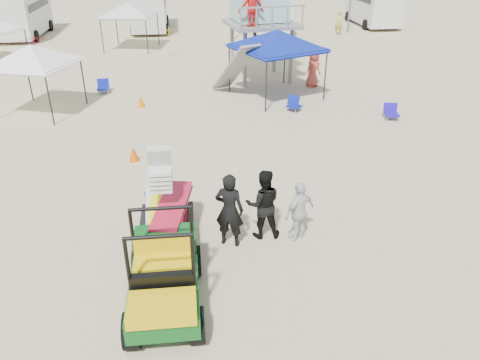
{
  "coord_description": "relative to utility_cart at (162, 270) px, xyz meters",
  "views": [
    {
      "loc": [
        -0.78,
        -7.19,
        6.72
      ],
      "look_at": [
        0.5,
        3.0,
        1.3
      ],
      "focal_mm": 35.0,
      "sensor_mm": 36.0,
      "label": 1
    }
  ],
  "objects": [
    {
      "name": "man_mid",
      "position": [
        2.37,
        2.29,
        -0.04
      ],
      "size": [
        0.91,
        0.72,
        1.81
      ],
      "primitive_type": "imported",
      "rotation": [
        0.0,
        0.0,
        3.09
      ],
      "color": "black",
      "rests_on": "ground"
    },
    {
      "name": "man_left",
      "position": [
        1.52,
        2.04,
        0.0
      ],
      "size": [
        0.81,
        0.67,
        1.89
      ],
      "primitive_type": "imported",
      "rotation": [
        0.0,
        0.0,
        2.78
      ],
      "color": "black",
      "rests_on": "ground"
    },
    {
      "name": "canopy_white_a",
      "position": [
        -5.38,
        12.57,
        1.72
      ],
      "size": [
        3.59,
        3.59,
        3.21
      ],
      "color": "black",
      "rests_on": "ground"
    },
    {
      "name": "surf_trailer",
      "position": [
        0.01,
        2.34,
        -0.05
      ],
      "size": [
        1.33,
        2.42,
        2.2
      ],
      "color": "black",
      "rests_on": "ground"
    },
    {
      "name": "distant_beachgoers",
      "position": [
        8.81,
        19.08,
        -0.06
      ],
      "size": [
        6.24,
        13.39,
        1.77
      ],
      "color": "gold",
      "rests_on": "ground"
    },
    {
      "name": "canopy_white_c",
      "position": [
        -2.53,
        24.64,
        1.82
      ],
      "size": [
        3.6,
        3.6,
        3.31
      ],
      "color": "black",
      "rests_on": "ground"
    },
    {
      "name": "cone_far",
      "position": [
        -1.26,
        12.7,
        -0.69
      ],
      "size": [
        0.34,
        0.34,
        0.5
      ],
      "primitive_type": "cone",
      "color": "orange",
      "rests_on": "ground"
    },
    {
      "name": "man_right",
      "position": [
        3.22,
        2.04,
        -0.16
      ],
      "size": [
        0.98,
        0.81,
        1.56
      ],
      "primitive_type": "imported",
      "rotation": [
        0.0,
        0.0,
        3.7
      ],
      "color": "silver",
      "rests_on": "ground"
    },
    {
      "name": "cone_near",
      "position": [
        -1.15,
        7.14,
        -0.69
      ],
      "size": [
        0.34,
        0.34,
        0.5
      ],
      "primitive_type": "cone",
      "color": "#E05507",
      "rests_on": "ground"
    },
    {
      "name": "rv_mid_left",
      "position": [
        -1.63,
        31.35,
        0.86
      ],
      "size": [
        2.65,
        6.5,
        3.25
      ],
      "color": "silver",
      "rests_on": "ground"
    },
    {
      "name": "canopy_blue",
      "position": [
        4.87,
        13.44,
        1.92
      ],
      "size": [
        4.34,
        4.34,
        3.41
      ],
      "color": "black",
      "rests_on": "ground"
    },
    {
      "name": "beach_chair_c",
      "position": [
        5.26,
        11.4,
        -0.63
      ],
      "size": [
        0.73,
        0.87,
        0.64
      ],
      "color": "#0E1D9B",
      "rests_on": "ground"
    },
    {
      "name": "ground",
      "position": [
        1.38,
        -0.14,
        -0.94
      ],
      "size": [
        140.0,
        140.0,
        0.0
      ],
      "primitive_type": "plane",
      "color": "beige",
      "rests_on": "ground"
    },
    {
      "name": "beach_chair_a",
      "position": [
        -3.16,
        15.02,
        -0.63
      ],
      "size": [
        0.61,
        0.65,
        0.64
      ],
      "color": "#0D1A95",
      "rests_on": "ground"
    },
    {
      "name": "lifeguard_tower",
      "position": [
        4.53,
        16.5,
        2.91
      ],
      "size": [
        3.69,
        3.69,
        5.16
      ],
      "color": "gray",
      "rests_on": "ground"
    },
    {
      "name": "umbrella_b",
      "position": [
        -0.02,
        21.98,
        -0.08
      ],
      "size": [
        2.41,
        2.43,
        1.72
      ],
      "primitive_type": "imported",
      "rotation": [
        0.0,
        0.0,
        0.35
      ],
      "color": "gold",
      "rests_on": "ground"
    },
    {
      "name": "rv_far_left",
      "position": [
        -10.63,
        29.85,
        0.86
      ],
      "size": [
        2.64,
        6.8,
        3.25
      ],
      "color": "silver",
      "rests_on": "ground"
    },
    {
      "name": "rv_far_right",
      "position": [
        16.37,
        31.35,
        0.86
      ],
      "size": [
        2.64,
        6.6,
        3.25
      ],
      "color": "silver",
      "rests_on": "ground"
    },
    {
      "name": "umbrella_a",
      "position": [
        -7.38,
        20.1,
        -0.06
      ],
      "size": [
        2.31,
        2.34,
        1.77
      ],
      "primitive_type": "imported",
      "rotation": [
        0.0,
        0.0,
        0.22
      ],
      "color": "#AE1226",
      "rests_on": "ground"
    },
    {
      "name": "utility_cart",
      "position": [
        0.0,
        0.0,
        0.0
      ],
      "size": [
        1.42,
        2.68,
        2.02
      ],
      "color": "#0C4E17",
      "rests_on": "ground"
    },
    {
      "name": "beach_chair_b",
      "position": [
        8.96,
        9.87,
        -0.63
      ],
      "size": [
        0.63,
        0.67,
        0.64
      ],
      "color": "#1F10AF",
      "rests_on": "ground"
    },
    {
      "name": "rv_mid_right",
      "position": [
        7.37,
        29.85,
        0.86
      ],
      "size": [
        2.64,
        7.0,
        3.25
      ],
      "color": "silver",
      "rests_on": "ground"
    }
  ]
}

